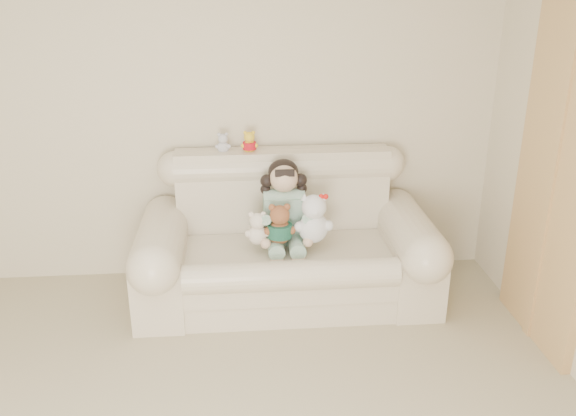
{
  "coord_description": "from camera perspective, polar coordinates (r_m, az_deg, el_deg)",
  "views": [
    {
      "loc": [
        0.31,
        -1.94,
        2.26
      ],
      "look_at": [
        0.64,
        1.9,
        0.75
      ],
      "focal_mm": 38.24,
      "sensor_mm": 36.0,
      "label": 1
    }
  ],
  "objects": [
    {
      "name": "door_panel",
      "position": [
        4.03,
        23.68,
        2.09
      ],
      "size": [
        0.06,
        0.9,
        2.1
      ],
      "primitive_type": "cube",
      "color": "tan",
      "rests_on": "floor"
    },
    {
      "name": "grey_mini_plush",
      "position": [
        4.46,
        -6.07,
        6.2
      ],
      "size": [
        0.13,
        0.11,
        0.18
      ],
      "primitive_type": null,
      "rotation": [
        0.0,
        0.0,
        0.23
      ],
      "color": "silver",
      "rests_on": "sofa"
    },
    {
      "name": "white_cat",
      "position": [
        4.16,
        2.4,
        -0.49
      ],
      "size": [
        0.31,
        0.26,
        0.42
      ],
      "primitive_type": null,
      "rotation": [
        0.0,
        0.0,
        0.2
      ],
      "color": "silver",
      "rests_on": "sofa"
    },
    {
      "name": "seated_child",
      "position": [
        4.31,
        -0.39,
        0.6
      ],
      "size": [
        0.38,
        0.46,
        0.62
      ],
      "primitive_type": null,
      "rotation": [
        0.0,
        0.0,
        0.02
      ],
      "color": "#2F7A55",
      "rests_on": "sofa"
    },
    {
      "name": "sofa",
      "position": [
        4.32,
        -0.11,
        -2.42
      ],
      "size": [
        2.1,
        0.95,
        1.03
      ],
      "primitive_type": null,
      "color": "beige",
      "rests_on": "floor"
    },
    {
      "name": "brown_teddy",
      "position": [
        4.14,
        -0.79,
        -1.15
      ],
      "size": [
        0.24,
        0.2,
        0.34
      ],
      "primitive_type": null,
      "rotation": [
        0.0,
        0.0,
        0.18
      ],
      "color": "brown",
      "rests_on": "sofa"
    },
    {
      "name": "cream_teddy",
      "position": [
        4.15,
        -2.85,
        -1.59
      ],
      "size": [
        0.22,
        0.2,
        0.28
      ],
      "primitive_type": null,
      "rotation": [
        0.0,
        0.0,
        0.41
      ],
      "color": "silver",
      "rests_on": "sofa"
    },
    {
      "name": "wall_back",
      "position": [
        4.55,
        -8.82,
        8.99
      ],
      "size": [
        4.5,
        0.0,
        4.5
      ],
      "primitive_type": "plane",
      "rotation": [
        1.57,
        0.0,
        0.0
      ],
      "color": "beige",
      "rests_on": "ground"
    },
    {
      "name": "yellow_mini_bear",
      "position": [
        4.45,
        -3.62,
        6.33
      ],
      "size": [
        0.15,
        0.13,
        0.19
      ],
      "primitive_type": null,
      "rotation": [
        0.0,
        0.0,
        0.37
      ],
      "color": "yellow",
      "rests_on": "sofa"
    }
  ]
}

